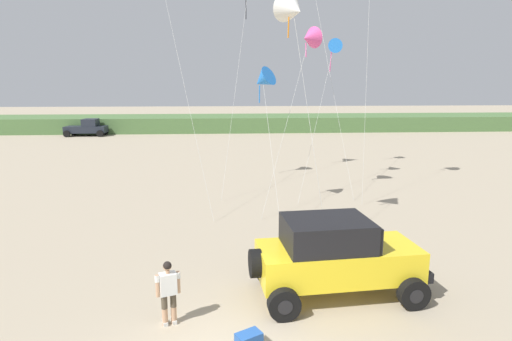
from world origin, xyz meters
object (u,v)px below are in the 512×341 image
person_watching (168,289)px  kite_pink_ribbon (293,9)px  cooler_box (249,341)px  kite_purple_stunt (309,38)px  jeep (335,255)px  kite_black_sled (263,80)px  kite_blue_swept (334,47)px  distant_pickup (87,128)px

person_watching → kite_pink_ribbon: (3.88, 6.10, 7.54)m
cooler_box → kite_purple_stunt: 15.60m
jeep → kite_black_sled: (-1.32, 8.68, 4.84)m
person_watching → cooler_box: bearing=-30.0°
jeep → cooler_box: size_ratio=8.83×
jeep → kite_black_sled: kite_black_sled is taller
cooler_box → kite_blue_swept: 18.81m
distant_pickup → kite_pink_ribbon: 39.59m
jeep → cooler_box: (-2.52, -2.29, -1.01)m
jeep → kite_black_sled: 10.03m
person_watching → cooler_box: size_ratio=2.98×
jeep → kite_black_sled: size_ratio=0.73×
kite_pink_ribbon → kite_purple_stunt: (1.71, 5.73, -0.37)m
cooler_box → kite_black_sled: (1.20, 10.97, 5.86)m
jeep → kite_purple_stunt: bearing=83.9°
kite_pink_ribbon → kite_purple_stunt: size_ratio=1.07×
kite_black_sled → kite_blue_swept: size_ratio=0.80×
cooler_box → jeep: bearing=13.1°
kite_pink_ribbon → kite_purple_stunt: kite_pink_ribbon is taller
cooler_box → kite_purple_stunt: (3.67, 12.94, 7.91)m
kite_black_sled → kite_purple_stunt: (2.47, 1.97, 2.06)m
kite_black_sled → kite_purple_stunt: 3.77m
distant_pickup → kite_purple_stunt: kite_purple_stunt is taller
person_watching → kite_purple_stunt: (5.58, 11.83, 7.17)m
cooler_box → distant_pickup: 44.54m
person_watching → kite_blue_swept: (7.63, 15.04, 7.02)m
kite_pink_ribbon → kite_blue_swept: 9.71m
jeep → kite_purple_stunt: (1.14, 10.65, 6.90)m
jeep → person_watching: 4.60m
cooler_box → kite_purple_stunt: kite_purple_stunt is taller
jeep → kite_blue_swept: bearing=77.0°
person_watching → distant_pickup: 42.82m
cooler_box → kite_pink_ribbon: size_ratio=0.06×
cooler_box → kite_black_sled: kite_black_sled is taller
jeep → kite_purple_stunt: 12.74m
cooler_box → kite_blue_swept: (5.71, 16.15, 7.77)m
kite_blue_swept → kite_pink_ribbon: bearing=-112.8°
kite_pink_ribbon → person_watching: bearing=-122.4°
person_watching → cooler_box: 2.33m
kite_blue_swept → jeep: bearing=-103.0°
distant_pickup → kite_black_sled: (17.96, -30.29, 5.11)m
kite_pink_ribbon → kite_blue_swept: size_ratio=1.10×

